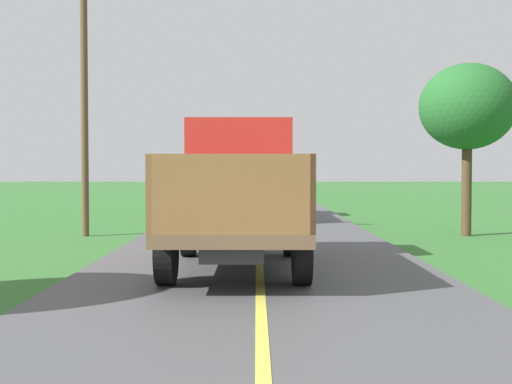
# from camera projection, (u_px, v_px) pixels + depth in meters

# --- Properties ---
(banana_truck_near) EXTENTS (2.38, 5.82, 2.80)m
(banana_truck_near) POSITION_uv_depth(u_px,v_px,m) (238.00, 190.00, 12.59)
(banana_truck_near) COLOR #2D2D30
(banana_truck_near) RESTS_ON road_surface
(banana_truck_far) EXTENTS (2.38, 5.81, 2.80)m
(banana_truck_far) POSITION_uv_depth(u_px,v_px,m) (246.00, 180.00, 24.72)
(banana_truck_far) COLOR #2D2D30
(banana_truck_far) RESTS_ON road_surface
(utility_pole_roadside) EXTENTS (1.75, 0.20, 7.50)m
(utility_pole_roadside) POSITION_uv_depth(u_px,v_px,m) (85.00, 93.00, 18.29)
(utility_pole_roadside) COLOR brown
(utility_pole_roadside) RESTS_ON ground
(roadside_tree_near_left) EXTENTS (2.67, 2.67, 4.83)m
(roadside_tree_near_left) POSITION_uv_depth(u_px,v_px,m) (468.00, 107.00, 18.39)
(roadside_tree_near_left) COLOR #4C3823
(roadside_tree_near_left) RESTS_ON ground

